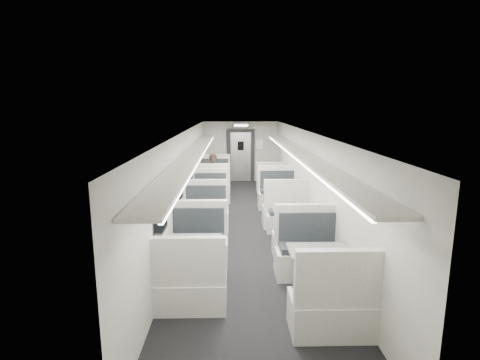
{
  "coord_description": "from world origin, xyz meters",
  "views": [
    {
      "loc": [
        -0.36,
        -8.94,
        3.0
      ],
      "look_at": [
        -0.14,
        0.7,
        1.09
      ],
      "focal_mm": 28.0,
      "sensor_mm": 36.0,
      "label": 1
    }
  ],
  "objects_px": {
    "booth_left_a": "(213,183)",
    "booth_left_b": "(209,201)",
    "booth_left_d": "(195,261)",
    "passenger": "(213,178)",
    "booth_left_c": "(204,223)",
    "exit_sign": "(241,125)",
    "booth_right_d": "(319,274)",
    "booth_right_a": "(272,186)",
    "booth_right_b": "(281,202)",
    "booth_right_c": "(293,226)",
    "vestibule_door": "(241,156)"
  },
  "relations": [
    {
      "from": "vestibule_door",
      "to": "exit_sign",
      "type": "distance_m",
      "value": 1.33
    },
    {
      "from": "booth_left_a",
      "to": "booth_left_c",
      "type": "height_order",
      "value": "booth_left_a"
    },
    {
      "from": "booth_right_c",
      "to": "vestibule_door",
      "type": "relative_size",
      "value": 1.01
    },
    {
      "from": "booth_right_a",
      "to": "passenger",
      "type": "relative_size",
      "value": 1.24
    },
    {
      "from": "passenger",
      "to": "vestibule_door",
      "type": "height_order",
      "value": "vestibule_door"
    },
    {
      "from": "booth_left_b",
      "to": "booth_right_c",
      "type": "xyz_separation_m",
      "value": [
        2.0,
        -2.29,
        0.0
      ]
    },
    {
      "from": "booth_right_a",
      "to": "vestibule_door",
      "type": "xyz_separation_m",
      "value": [
        -1.0,
        2.62,
        0.69
      ]
    },
    {
      "from": "booth_left_d",
      "to": "passenger",
      "type": "bearing_deg",
      "value": 89.35
    },
    {
      "from": "booth_left_d",
      "to": "passenger",
      "type": "height_order",
      "value": "passenger"
    },
    {
      "from": "booth_left_a",
      "to": "booth_right_d",
      "type": "distance_m",
      "value": 7.38
    },
    {
      "from": "booth_left_a",
      "to": "vestibule_door",
      "type": "bearing_deg",
      "value": 67.02
    },
    {
      "from": "booth_right_d",
      "to": "exit_sign",
      "type": "xyz_separation_m",
      "value": [
        -1.0,
        8.97,
        1.86
      ]
    },
    {
      "from": "booth_left_b",
      "to": "booth_right_c",
      "type": "distance_m",
      "value": 3.04
    },
    {
      "from": "booth_right_d",
      "to": "booth_left_b",
      "type": "bearing_deg",
      "value": 112.48
    },
    {
      "from": "booth_left_b",
      "to": "booth_right_d",
      "type": "distance_m",
      "value": 5.23
    },
    {
      "from": "passenger",
      "to": "exit_sign",
      "type": "xyz_separation_m",
      "value": [
        0.94,
        2.83,
        1.5
      ]
    },
    {
      "from": "booth_left_c",
      "to": "booth_left_d",
      "type": "bearing_deg",
      "value": -90.0
    },
    {
      "from": "booth_right_c",
      "to": "passenger",
      "type": "distance_m",
      "value": 4.11
    },
    {
      "from": "exit_sign",
      "to": "booth_right_c",
      "type": "bearing_deg",
      "value": -81.16
    },
    {
      "from": "booth_left_b",
      "to": "vestibule_door",
      "type": "distance_m",
      "value": 4.78
    },
    {
      "from": "booth_right_d",
      "to": "vestibule_door",
      "type": "relative_size",
      "value": 1.12
    },
    {
      "from": "booth_left_b",
      "to": "passenger",
      "type": "height_order",
      "value": "passenger"
    },
    {
      "from": "vestibule_door",
      "to": "booth_left_c",
      "type": "bearing_deg",
      "value": -98.43
    },
    {
      "from": "booth_right_c",
      "to": "exit_sign",
      "type": "relative_size",
      "value": 3.43
    },
    {
      "from": "booth_left_a",
      "to": "booth_left_b",
      "type": "bearing_deg",
      "value": -90.0
    },
    {
      "from": "booth_left_d",
      "to": "passenger",
      "type": "relative_size",
      "value": 1.43
    },
    {
      "from": "booth_left_c",
      "to": "exit_sign",
      "type": "height_order",
      "value": "exit_sign"
    },
    {
      "from": "booth_left_b",
      "to": "booth_right_a",
      "type": "relative_size",
      "value": 1.09
    },
    {
      "from": "booth_right_d",
      "to": "exit_sign",
      "type": "distance_m",
      "value": 9.22
    },
    {
      "from": "booth_right_d",
      "to": "vestibule_door",
      "type": "xyz_separation_m",
      "value": [
        -1.0,
        9.46,
        0.62
      ]
    },
    {
      "from": "booth_left_a",
      "to": "booth_left_c",
      "type": "relative_size",
      "value": 1.05
    },
    {
      "from": "booth_left_d",
      "to": "exit_sign",
      "type": "relative_size",
      "value": 3.62
    },
    {
      "from": "booth_left_d",
      "to": "booth_right_a",
      "type": "relative_size",
      "value": 1.15
    },
    {
      "from": "booth_right_a",
      "to": "passenger",
      "type": "xyz_separation_m",
      "value": [
        -1.94,
        -0.7,
        0.43
      ]
    },
    {
      "from": "booth_left_a",
      "to": "vestibule_door",
      "type": "height_order",
      "value": "vestibule_door"
    },
    {
      "from": "booth_right_a",
      "to": "exit_sign",
      "type": "xyz_separation_m",
      "value": [
        -1.0,
        2.13,
        1.93
      ]
    },
    {
      "from": "booth_left_d",
      "to": "booth_right_b",
      "type": "height_order",
      "value": "booth_right_b"
    },
    {
      "from": "passenger",
      "to": "booth_right_c",
      "type": "bearing_deg",
      "value": -45.27
    },
    {
      "from": "booth_right_b",
      "to": "booth_right_d",
      "type": "xyz_separation_m",
      "value": [
        0.0,
        -4.54,
        0.01
      ]
    },
    {
      "from": "booth_left_c",
      "to": "booth_left_a",
      "type": "bearing_deg",
      "value": 90.0
    },
    {
      "from": "booth_right_d",
      "to": "booth_right_b",
      "type": "bearing_deg",
      "value": 90.0
    },
    {
      "from": "booth_left_d",
      "to": "passenger",
      "type": "distance_m",
      "value": 5.53
    },
    {
      "from": "booth_left_c",
      "to": "booth_right_c",
      "type": "relative_size",
      "value": 1.06
    },
    {
      "from": "exit_sign",
      "to": "booth_right_b",
      "type": "bearing_deg",
      "value": -77.28
    },
    {
      "from": "booth_left_b",
      "to": "booth_left_c",
      "type": "distance_m",
      "value": 2.12
    },
    {
      "from": "booth_right_b",
      "to": "passenger",
      "type": "height_order",
      "value": "passenger"
    },
    {
      "from": "booth_right_a",
      "to": "booth_left_d",
      "type": "bearing_deg",
      "value": -107.83
    },
    {
      "from": "booth_right_b",
      "to": "booth_right_c",
      "type": "distance_m",
      "value": 2.0
    },
    {
      "from": "booth_right_a",
      "to": "booth_right_b",
      "type": "bearing_deg",
      "value": -90.0
    },
    {
      "from": "booth_left_b",
      "to": "vestibule_door",
      "type": "height_order",
      "value": "vestibule_door"
    }
  ]
}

